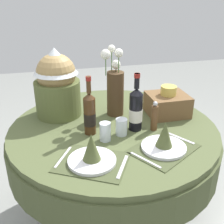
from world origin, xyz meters
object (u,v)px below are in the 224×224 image
object	(u,v)px
flower_vase	(115,88)
gift_tub_back_left	(57,81)
dining_table	(113,147)
tumbler_mid	(105,132)
pepper_mill	(154,117)
place_setting_left	(92,154)
wine_bottle_left	(136,109)
woven_basket_side_right	(167,104)
wine_bottle_centre	(90,113)
tumbler_near_left	(121,127)
place_setting_right	(164,141)

from	to	relation	value
flower_vase	gift_tub_back_left	world-z (taller)	flower_vase
dining_table	flower_vase	xyz separation A→B (m)	(0.05, 0.16, 0.34)
tumbler_mid	gift_tub_back_left	world-z (taller)	gift_tub_back_left
dining_table	tumbler_mid	xyz separation A→B (m)	(-0.09, -0.16, 0.21)
pepper_mill	place_setting_left	bearing A→B (deg)	-149.55
pepper_mill	wine_bottle_left	bearing A→B (deg)	162.38
place_setting_left	tumbler_mid	xyz separation A→B (m)	(0.11, 0.20, 0.01)
pepper_mill	gift_tub_back_left	bearing A→B (deg)	146.42
pepper_mill	woven_basket_side_right	distance (m)	0.25
dining_table	pepper_mill	size ratio (longest dim) A/B	7.09
gift_tub_back_left	woven_basket_side_right	distance (m)	0.74
dining_table	woven_basket_side_right	distance (m)	0.46
flower_vase	wine_bottle_centre	size ratio (longest dim) A/B	1.31
flower_vase	tumbler_near_left	distance (m)	0.31
tumbler_mid	gift_tub_back_left	distance (m)	0.50
tumbler_mid	gift_tub_back_left	bearing A→B (deg)	119.02
place_setting_left	pepper_mill	size ratio (longest dim) A/B	2.30
wine_bottle_centre	tumbler_mid	bearing A→B (deg)	-55.95
wine_bottle_centre	pepper_mill	world-z (taller)	wine_bottle_centre
gift_tub_back_left	place_setting_left	bearing A→B (deg)	-79.14
woven_basket_side_right	tumbler_mid	bearing A→B (deg)	-153.49
place_setting_left	woven_basket_side_right	xyz separation A→B (m)	(0.59, 0.43, 0.03)
place_setting_left	wine_bottle_centre	world-z (taller)	wine_bottle_centre
place_setting_right	wine_bottle_centre	bearing A→B (deg)	142.87
place_setting_right	wine_bottle_centre	distance (m)	0.45
wine_bottle_centre	tumbler_near_left	size ratio (longest dim) A/B	3.51
place_setting_left	woven_basket_side_right	size ratio (longest dim) A/B	1.64
wine_bottle_centre	tumbler_mid	xyz separation A→B (m)	(0.07, -0.10, -0.07)
flower_vase	woven_basket_side_right	world-z (taller)	flower_vase
flower_vase	tumbler_mid	xyz separation A→B (m)	(-0.14, -0.32, -0.13)
dining_table	flower_vase	size ratio (longest dim) A/B	2.85
tumbler_near_left	place_setting_left	bearing A→B (deg)	-132.39
dining_table	pepper_mill	world-z (taller)	pepper_mill
gift_tub_back_left	tumbler_mid	bearing A→B (deg)	-60.98
place_setting_left	flower_vase	distance (m)	0.59
wine_bottle_left	pepper_mill	world-z (taller)	wine_bottle_left
place_setting_right	gift_tub_back_left	world-z (taller)	gift_tub_back_left
tumbler_near_left	tumbler_mid	size ratio (longest dim) A/B	0.92
wine_bottle_centre	tumbler_near_left	distance (m)	0.20
place_setting_left	tumbler_near_left	size ratio (longest dim) A/B	4.26
wine_bottle_centre	flower_vase	bearing A→B (deg)	46.99
wine_bottle_left	tumbler_near_left	bearing A→B (deg)	-155.67
tumbler_near_left	pepper_mill	xyz separation A→B (m)	(0.21, 0.01, 0.04)
wine_bottle_centre	tumbler_near_left	bearing A→B (deg)	-19.13
tumbler_mid	place_setting_left	bearing A→B (deg)	-119.46
flower_vase	wine_bottle_left	world-z (taller)	flower_vase
flower_vase	tumbler_mid	world-z (taller)	flower_vase
place_setting_right	gift_tub_back_left	distance (m)	0.79
place_setting_right	woven_basket_side_right	size ratio (longest dim) A/B	1.65
place_setting_right	flower_vase	world-z (taller)	flower_vase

